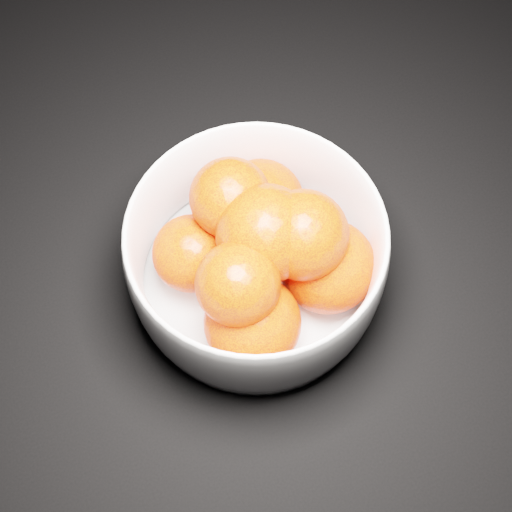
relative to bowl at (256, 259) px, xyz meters
name	(u,v)px	position (x,y,z in m)	size (l,w,h in m)	color
bowl	(256,259)	(0.00, 0.00, 0.00)	(0.22, 0.22, 0.11)	white
orange_pile	(265,251)	(0.01, 0.00, 0.02)	(0.18, 0.18, 0.12)	#FF3309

